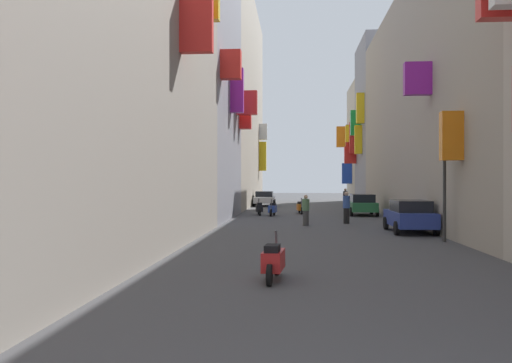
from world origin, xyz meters
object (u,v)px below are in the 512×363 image
object	(u,v)px
scooter_red	(273,260)
parked_car_green	(362,204)
parked_car_silver	(264,198)
pedestrian_near_right	(345,199)
pedestrian_crossing	(346,208)
traffic_light_near_corner	(445,162)
scooter_orange	(300,207)
parked_car_blue	(410,215)
scooter_blue	(273,209)
pedestrian_mid_street	(306,210)
scooter_black	(259,208)

from	to	relation	value
scooter_red	parked_car_green	bearing A→B (deg)	78.11
parked_car_silver	pedestrian_near_right	xyz separation A→B (m)	(6.98, -5.28, 0.13)
pedestrian_crossing	traffic_light_near_corner	world-z (taller)	traffic_light_near_corner
parked_car_green	scooter_orange	bearing A→B (deg)	162.17
pedestrian_near_right	parked_car_blue	bearing A→B (deg)	-86.96
scooter_blue	pedestrian_near_right	world-z (taller)	pedestrian_near_right
parked_car_green	scooter_blue	size ratio (longest dim) A/B	2.23
parked_car_silver	scooter_orange	size ratio (longest dim) A/B	2.24
parked_car_silver	pedestrian_mid_street	size ratio (longest dim) A/B	2.75
scooter_blue	scooter_orange	distance (m)	3.13
parked_car_blue	pedestrian_mid_street	world-z (taller)	pedestrian_mid_street
parked_car_green	scooter_red	world-z (taller)	parked_car_green
parked_car_silver	pedestrian_mid_street	xyz separation A→B (m)	(3.42, -21.60, 0.07)
parked_car_green	traffic_light_near_corner	world-z (taller)	traffic_light_near_corner
pedestrian_crossing	pedestrian_near_right	distance (m)	14.90
pedestrian_near_right	traffic_light_near_corner	world-z (taller)	traffic_light_near_corner
scooter_red	pedestrian_mid_street	xyz separation A→B (m)	(1.05, 15.12, 0.33)
parked_car_blue	scooter_orange	bearing A→B (deg)	109.85
parked_car_silver	pedestrian_near_right	distance (m)	8.75
pedestrian_crossing	pedestrian_mid_street	size ratio (longest dim) A/B	1.09
scooter_blue	pedestrian_mid_street	distance (m)	7.78
scooter_black	traffic_light_near_corner	distance (m)	17.43
parked_car_silver	parked_car_blue	distance (m)	26.11
scooter_orange	parked_car_silver	bearing A→B (deg)	105.61
pedestrian_crossing	traffic_light_near_corner	bearing A→B (deg)	-71.09
parked_car_green	pedestrian_crossing	world-z (taller)	pedestrian_crossing
scooter_orange	pedestrian_crossing	world-z (taller)	pedestrian_crossing
pedestrian_crossing	pedestrian_mid_street	xyz separation A→B (m)	(-2.23, -1.48, -0.08)
parked_car_silver	scooter_orange	distance (m)	12.04
pedestrian_mid_street	pedestrian_near_right	bearing A→B (deg)	77.68
parked_car_blue	scooter_red	bearing A→B (deg)	-115.46
traffic_light_near_corner	scooter_red	bearing A→B (deg)	-126.95
parked_car_silver	scooter_blue	size ratio (longest dim) A/B	2.48
pedestrian_crossing	pedestrian_near_right	world-z (taller)	pedestrian_crossing
scooter_orange	pedestrian_mid_street	world-z (taller)	pedestrian_mid_street
scooter_black	traffic_light_near_corner	world-z (taller)	traffic_light_near_corner
traffic_light_near_corner	pedestrian_crossing	bearing A→B (deg)	108.91
parked_car_green	scooter_red	size ratio (longest dim) A/B	2.11
scooter_orange	pedestrian_mid_street	bearing A→B (deg)	-88.99
scooter_orange	pedestrian_near_right	world-z (taller)	pedestrian_near_right
pedestrian_mid_street	parked_car_silver	bearing A→B (deg)	98.99
pedestrian_near_right	traffic_light_near_corner	xyz separation A→B (m)	(1.55, -23.25, 2.16)
scooter_blue	scooter_red	distance (m)	22.64
parked_car_silver	pedestrian_mid_street	distance (m)	21.87
parked_car_green	parked_car_silver	world-z (taller)	parked_car_green
pedestrian_crossing	parked_car_green	bearing A→B (deg)	76.49
parked_car_blue	scooter_black	size ratio (longest dim) A/B	2.19
parked_car_green	scooter_black	xyz separation A→B (m)	(-6.95, -0.38, -0.29)
parked_car_blue	scooter_red	world-z (taller)	parked_car_blue
traffic_light_near_corner	scooter_black	bearing A→B (deg)	118.02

